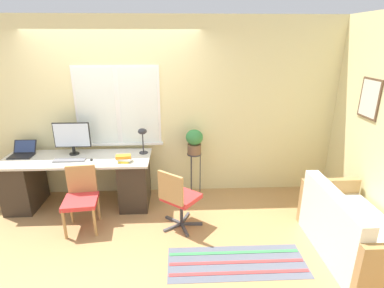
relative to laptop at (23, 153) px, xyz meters
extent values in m
plane|color=tan|center=(1.36, -0.49, -0.80)|extent=(14.00, 14.00, 0.00)
cube|color=beige|center=(1.36, 0.31, 0.55)|extent=(9.00, 0.06, 2.70)
cube|color=white|center=(1.06, 0.27, 0.61)|extent=(0.63, 0.02, 1.20)
cube|color=white|center=(1.06, 0.26, 0.61)|extent=(0.56, 0.01, 1.13)
cube|color=white|center=(1.69, 0.27, 0.61)|extent=(0.63, 0.02, 1.20)
cube|color=white|center=(1.69, 0.26, 0.61)|extent=(0.56, 0.01, 1.13)
cube|color=white|center=(1.38, 0.27, 0.03)|extent=(1.31, 0.11, 0.04)
cube|color=beige|center=(4.74, -0.49, 0.55)|extent=(0.06, 9.00, 2.70)
cube|color=brown|center=(4.71, -0.54, 0.85)|extent=(0.02, 0.39, 0.51)
cube|color=silver|center=(4.70, -0.54, 0.85)|extent=(0.01, 0.34, 0.46)
cube|color=beige|center=(0.81, -0.13, -0.06)|extent=(2.10, 0.72, 0.03)
cube|color=#33281E|center=(0.00, -0.13, -0.44)|extent=(0.40, 0.64, 0.73)
cube|color=#33281E|center=(1.62, -0.13, -0.44)|extent=(0.40, 0.64, 0.73)
cube|color=black|center=(0.00, -0.05, -0.04)|extent=(0.32, 0.20, 0.02)
cube|color=black|center=(0.00, 0.10, 0.06)|extent=(0.32, 0.11, 0.18)
cube|color=navy|center=(0.00, 0.09, 0.06)|extent=(0.29, 0.09, 0.16)
cylinder|color=black|center=(0.73, 0.02, -0.04)|extent=(0.14, 0.14, 0.02)
cylinder|color=black|center=(0.73, 0.02, 0.03)|extent=(0.05, 0.05, 0.11)
cube|color=black|center=(0.73, 0.02, 0.25)|extent=(0.52, 0.02, 0.37)
cube|color=silver|center=(0.73, 0.01, 0.25)|extent=(0.50, 0.01, 0.34)
cube|color=slate|center=(0.75, -0.24, -0.04)|extent=(0.43, 0.12, 0.02)
ellipsoid|color=black|center=(1.05, -0.25, -0.03)|extent=(0.03, 0.06, 0.03)
cylinder|color=#2D2D33|center=(1.75, 0.02, -0.04)|extent=(0.13, 0.13, 0.01)
cylinder|color=#2D2D33|center=(1.75, 0.02, 0.12)|extent=(0.02, 0.02, 0.30)
ellipsoid|color=#2D2D33|center=(1.75, 0.02, 0.29)|extent=(0.13, 0.13, 0.08)
cube|color=yellow|center=(1.52, -0.30, -0.03)|extent=(0.16, 0.17, 0.02)
cube|color=white|center=(1.52, -0.31, -0.01)|extent=(0.21, 0.14, 0.03)
cube|color=orange|center=(1.51, -0.31, 0.03)|extent=(0.21, 0.13, 0.04)
cylinder|color=#B2844C|center=(0.85, -0.96, -0.60)|extent=(0.04, 0.04, 0.40)
cylinder|color=#B2844C|center=(1.21, -0.92, -0.60)|extent=(0.04, 0.04, 0.40)
cylinder|color=#B2844C|center=(0.81, -0.60, -0.60)|extent=(0.04, 0.04, 0.40)
cylinder|color=#B2844C|center=(1.17, -0.56, -0.60)|extent=(0.04, 0.04, 0.40)
cube|color=red|center=(1.01, -0.76, -0.40)|extent=(0.46, 0.44, 0.06)
cube|color=#B2844C|center=(0.99, -0.55, -0.18)|extent=(0.38, 0.07, 0.38)
cube|color=#47474C|center=(2.19, -0.65, -0.79)|extent=(0.24, 0.20, 0.03)
cube|color=#47474C|center=(2.19, -0.81, -0.79)|extent=(0.25, 0.18, 0.03)
cube|color=#47474C|center=(2.34, -0.87, -0.79)|extent=(0.11, 0.28, 0.03)
cube|color=#47474C|center=(2.44, -0.74, -0.79)|extent=(0.28, 0.05, 0.03)
cube|color=#47474C|center=(2.35, -0.60, -0.79)|extent=(0.13, 0.27, 0.03)
cylinder|color=#333338|center=(2.30, -0.73, -0.59)|extent=(0.04, 0.04, 0.36)
cube|color=red|center=(2.30, -0.73, -0.38)|extent=(0.57, 0.56, 0.06)
cube|color=#B2844C|center=(2.17, -0.90, -0.16)|extent=(0.32, 0.27, 0.38)
cube|color=white|center=(4.27, -1.40, -0.58)|extent=(0.76, 1.24, 0.44)
cube|color=white|center=(3.97, -1.40, -0.19)|extent=(0.16, 1.24, 0.35)
cube|color=#A87F4C|center=(4.27, -0.73, -0.49)|extent=(0.76, 0.09, 0.63)
cylinder|color=#333338|center=(2.51, 0.07, -0.09)|extent=(0.22, 0.22, 0.02)
cylinder|color=#333338|center=(2.61, 0.07, -0.45)|extent=(0.01, 0.01, 0.70)
cylinder|color=#333338|center=(2.47, 0.15, -0.45)|extent=(0.01, 0.01, 0.70)
cylinder|color=#333338|center=(2.47, -0.01, -0.45)|extent=(0.01, 0.01, 0.70)
cylinder|color=brown|center=(2.51, 0.07, -0.01)|extent=(0.21, 0.21, 0.15)
ellipsoid|color=#388442|center=(2.51, 0.07, 0.17)|extent=(0.26, 0.26, 0.23)
cube|color=#565B6B|center=(2.91, -1.49, -0.80)|extent=(1.54, 0.56, 0.01)
cube|color=#C63838|center=(2.91, -1.65, -0.80)|extent=(1.51, 0.04, 0.00)
cube|color=#C63838|center=(2.91, -1.49, -0.80)|extent=(1.51, 0.04, 0.00)
cube|color=#388E4C|center=(2.91, -1.33, -0.80)|extent=(1.51, 0.04, 0.00)
camera|label=1|loc=(2.28, -4.19, 1.57)|focal=28.00mm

